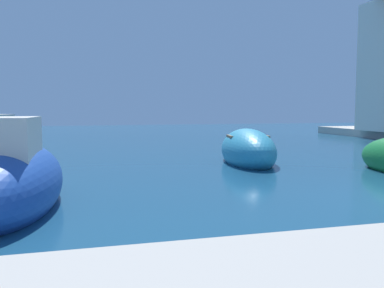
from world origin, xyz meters
TOP-DOWN VIEW (x-y plane):
  - moored_boat_0 at (-2.07, 7.24)m, footprint 2.45×4.49m
  - moored_boat_3 at (0.48, 13.20)m, footprint 2.79×3.49m
  - moored_boat_5 at (-9.09, 2.27)m, footprint 2.15×4.92m

SIDE VIEW (x-z plane):
  - moored_boat_3 at x=0.48m, z-range -0.22..0.77m
  - moored_boat_0 at x=-2.07m, z-range -0.35..1.22m
  - moored_boat_5 at x=-9.09m, z-range -0.55..1.60m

